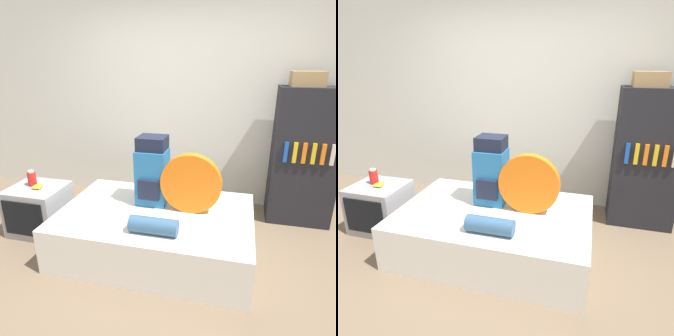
{
  "view_description": "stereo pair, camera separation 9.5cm",
  "coord_description": "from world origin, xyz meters",
  "views": [
    {
      "loc": [
        0.76,
        -2.05,
        1.8
      ],
      "look_at": [
        0.14,
        0.43,
        0.89
      ],
      "focal_mm": 32.0,
      "sensor_mm": 36.0,
      "label": 1
    },
    {
      "loc": [
        0.85,
        -2.03,
        1.8
      ],
      "look_at": [
        0.14,
        0.43,
        0.89
      ],
      "focal_mm": 32.0,
      "sensor_mm": 36.0,
      "label": 2
    }
  ],
  "objects": [
    {
      "name": "bookshelf",
      "position": [
        1.47,
        1.45,
        0.78
      ],
      "size": [
        0.69,
        0.45,
        1.55
      ],
      "color": "black",
      "rests_on": "ground_plane"
    },
    {
      "name": "banana_bunch",
      "position": [
        -1.3,
        0.48,
        0.54
      ],
      "size": [
        0.11,
        0.14,
        0.04
      ],
      "color": "yellow",
      "rests_on": "television"
    },
    {
      "name": "bed",
      "position": [
        0.02,
        0.43,
        0.22
      ],
      "size": [
        1.84,
        1.23,
        0.44
      ],
      "color": "silver",
      "rests_on": "ground_plane"
    },
    {
      "name": "tent_bag",
      "position": [
        0.34,
        0.5,
        0.73
      ],
      "size": [
        0.57,
        0.09,
        0.57
      ],
      "color": "orange",
      "rests_on": "bed"
    },
    {
      "name": "wall_back",
      "position": [
        0.0,
        1.76,
        1.3
      ],
      "size": [
        8.0,
        0.05,
        2.6
      ],
      "color": "silver",
      "rests_on": "ground_plane"
    },
    {
      "name": "television",
      "position": [
        -1.34,
        0.48,
        0.26
      ],
      "size": [
        0.57,
        0.53,
        0.52
      ],
      "color": "#939399",
      "rests_on": "ground_plane"
    },
    {
      "name": "cardboard_box",
      "position": [
        1.39,
        1.46,
        1.63
      ],
      "size": [
        0.33,
        0.26,
        0.15
      ],
      "color": "#A88456",
      "rests_on": "bookshelf"
    },
    {
      "name": "canister",
      "position": [
        -1.41,
        0.52,
        0.6
      ],
      "size": [
        0.09,
        0.09,
        0.17
      ],
      "color": "red",
      "rests_on": "television"
    },
    {
      "name": "backpack",
      "position": [
        -0.06,
        0.61,
        0.77
      ],
      "size": [
        0.3,
        0.3,
        0.69
      ],
      "color": "#23669E",
      "rests_on": "bed"
    },
    {
      "name": "ground_plane",
      "position": [
        0.0,
        0.0,
        0.0
      ],
      "size": [
        16.0,
        16.0,
        0.0
      ],
      "primitive_type": "plane",
      "color": "brown"
    },
    {
      "name": "sleeping_roll",
      "position": [
        0.11,
        0.04,
        0.51
      ],
      "size": [
        0.41,
        0.15,
        0.15
      ],
      "color": "#33567A",
      "rests_on": "bed"
    }
  ]
}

